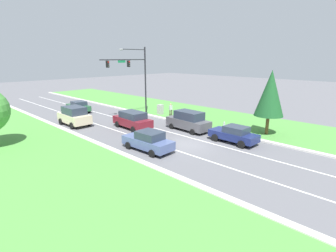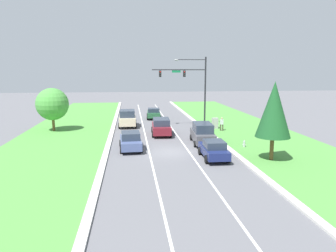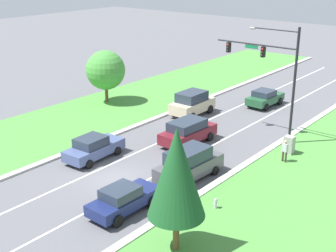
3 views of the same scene
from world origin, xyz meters
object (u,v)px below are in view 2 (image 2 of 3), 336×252
object	(u,v)px
burgundy_suv	(161,126)
forest_sedan	(154,113)
navy_sedan	(214,149)
utility_cabinet	(215,123)
conifer_near_right_tree	(274,110)
graphite_suv	(203,133)
traffic_signal_mast	(191,81)
fire_hydrant	(244,144)
pedestrian	(222,124)
oak_near_left_tree	(52,104)
champagne_suv	(127,118)
slate_blue_sedan	(131,141)

from	to	relation	value
burgundy_suv	forest_sedan	bearing A→B (deg)	92.42
burgundy_suv	navy_sedan	world-z (taller)	burgundy_suv
utility_cabinet	conifer_near_right_tree	distance (m)	15.06
forest_sedan	graphite_suv	xyz separation A→B (m)	(3.68, -17.37, 0.22)
traffic_signal_mast	burgundy_suv	xyz separation A→B (m)	(-4.34, -4.88, -4.88)
burgundy_suv	fire_hydrant	size ratio (longest dim) A/B	7.17
pedestrian	oak_near_left_tree	bearing A→B (deg)	5.94
champagne_suv	oak_near_left_tree	xyz separation A→B (m)	(-8.84, -2.23, 2.17)
conifer_near_right_tree	navy_sedan	bearing A→B (deg)	167.33
traffic_signal_mast	oak_near_left_tree	bearing A→B (deg)	-175.76
traffic_signal_mast	forest_sedan	bearing A→B (deg)	119.56
pedestrian	oak_near_left_tree	distance (m)	20.43
traffic_signal_mast	burgundy_suv	bearing A→B (deg)	-131.63
graphite_suv	slate_blue_sedan	xyz separation A→B (m)	(-7.21, -1.70, -0.21)
traffic_signal_mast	conifer_near_right_tree	bearing A→B (deg)	-77.64
navy_sedan	conifer_near_right_tree	bearing A→B (deg)	-11.59
traffic_signal_mast	pedestrian	distance (m)	6.82
traffic_signal_mast	forest_sedan	world-z (taller)	traffic_signal_mast
slate_blue_sedan	utility_cabinet	xyz separation A→B (m)	(10.55, 9.54, -0.14)
fire_hydrant	utility_cabinet	bearing A→B (deg)	91.34
conifer_near_right_tree	forest_sedan	bearing A→B (deg)	108.19
forest_sedan	utility_cabinet	size ratio (longest dim) A/B	3.11
champagne_suv	fire_hydrant	size ratio (longest dim) A/B	6.48
pedestrian	oak_near_left_tree	xyz separation A→B (m)	(-20.16, 2.27, 2.35)
oak_near_left_tree	slate_blue_sedan	bearing A→B (deg)	-47.97
slate_blue_sedan	pedestrian	world-z (taller)	slate_blue_sedan
pedestrian	burgundy_suv	bearing A→B (deg)	22.59
utility_cabinet	champagne_suv	bearing A→B (deg)	165.06
pedestrian	conifer_near_right_tree	distance (m)	13.44
graphite_suv	slate_blue_sedan	distance (m)	7.41
utility_cabinet	pedestrian	bearing A→B (deg)	-75.45
forest_sedan	pedestrian	size ratio (longest dim) A/B	2.57
traffic_signal_mast	navy_sedan	size ratio (longest dim) A/B	2.00
champagne_suv	conifer_near_right_tree	world-z (taller)	conifer_near_right_tree
fire_hydrant	oak_near_left_tree	bearing A→B (deg)	151.78
burgundy_suv	graphite_suv	bearing A→B (deg)	-50.26
navy_sedan	fire_hydrant	xyz separation A→B (m)	(3.91, 3.54, -0.47)
pedestrian	graphite_suv	bearing A→B (deg)	71.35
oak_near_left_tree	pedestrian	bearing A→B (deg)	-6.42
navy_sedan	graphite_suv	xyz separation A→B (m)	(0.33, 5.75, 0.24)
navy_sedan	forest_sedan	distance (m)	23.36
slate_blue_sedan	utility_cabinet	size ratio (longest dim) A/B	3.38
navy_sedan	pedestrian	size ratio (longest dim) A/B	2.66
burgundy_suv	utility_cabinet	world-z (taller)	burgundy_suv
utility_cabinet	fire_hydrant	xyz separation A→B (m)	(0.24, -10.05, -0.36)
champagne_suv	utility_cabinet	bearing A→B (deg)	-14.68
pedestrian	utility_cabinet	bearing A→B (deg)	-63.08
forest_sedan	slate_blue_sedan	bearing A→B (deg)	-97.54
oak_near_left_tree	burgundy_suv	bearing A→B (deg)	-15.89
conifer_near_right_tree	oak_near_left_tree	distance (m)	25.72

